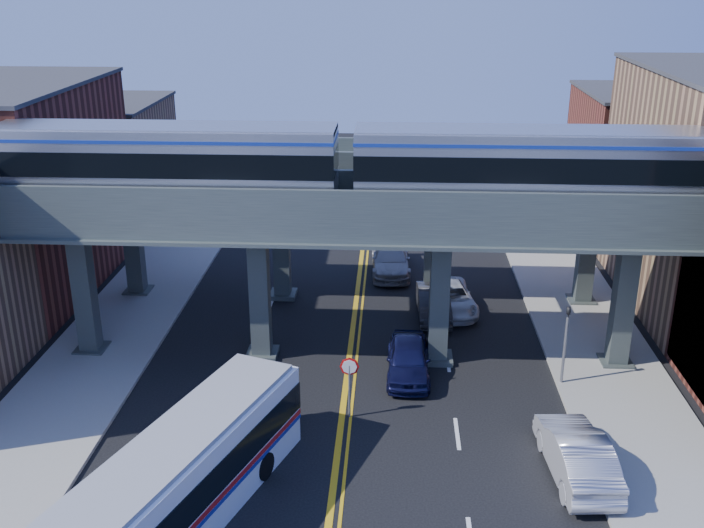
{
  "coord_description": "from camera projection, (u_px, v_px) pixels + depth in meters",
  "views": [
    {
      "loc": [
        1.86,
        -23.97,
        16.75
      ],
      "look_at": [
        0.23,
        6.2,
        5.3
      ],
      "focal_mm": 40.0,
      "sensor_mm": 36.0,
      "label": 1
    }
  ],
  "objects": [
    {
      "name": "transit_bus",
      "position": [
        176.0,
        486.0,
        24.44
      ],
      "size": [
        6.6,
        12.2,
        3.09
      ],
      "rotation": [
        0.0,
        0.0,
        1.22
      ],
      "color": "white",
      "rests_on": "ground"
    },
    {
      "name": "transit_train",
      "position": [
        529.0,
        164.0,
        32.26
      ],
      "size": [
        44.6,
        2.79,
        3.25
      ],
      "color": "black",
      "rests_on": "elevated_viaduct_near"
    },
    {
      "name": "car_parked_curb",
      "position": [
        577.0,
        454.0,
        27.32
      ],
      "size": [
        2.24,
        5.37,
        1.73
      ],
      "primitive_type": "imported",
      "rotation": [
        0.0,
        0.0,
        3.22
      ],
      "color": "#ACABB0",
      "rests_on": "ground"
    },
    {
      "name": "car_lane_b",
      "position": [
        434.0,
        303.0,
        39.87
      ],
      "size": [
        1.71,
        4.61,
        1.5
      ],
      "primitive_type": "imported",
      "rotation": [
        0.0,
        0.0,
        0.03
      ],
      "color": "#2D2D2F",
      "rests_on": "ground"
    },
    {
      "name": "traffic_signal",
      "position": [
        566.0,
        337.0,
        32.73
      ],
      "size": [
        0.15,
        0.18,
        4.1
      ],
      "color": "slate",
      "rests_on": "ground"
    },
    {
      "name": "car_lane_a",
      "position": [
        408.0,
        359.0,
        34.1
      ],
      "size": [
        1.91,
        4.67,
        1.59
      ],
      "primitive_type": "imported",
      "rotation": [
        0.0,
        0.0,
        -0.01
      ],
      "color": "#0E1035",
      "rests_on": "ground"
    },
    {
      "name": "elevated_viaduct_far",
      "position": [
        357.0,
        182.0,
        40.12
      ],
      "size": [
        52.0,
        3.6,
        7.4
      ],
      "color": "#3B4542",
      "rests_on": "ground"
    },
    {
      "name": "building_east_c",
      "position": [
        640.0,
        161.0,
        52.96
      ],
      "size": [
        8.0,
        10.0,
        9.0
      ],
      "primitive_type": "cube",
      "color": "maroon",
      "rests_on": "ground"
    },
    {
      "name": "ground",
      "position": [
        337.0,
        461.0,
        28.41
      ],
      "size": [
        120.0,
        120.0,
        0.0
      ],
      "primitive_type": "plane",
      "color": "black",
      "rests_on": "ground"
    },
    {
      "name": "car_lane_d",
      "position": [
        391.0,
        259.0,
        45.76
      ],
      "size": [
        2.39,
        5.45,
        1.56
      ],
      "primitive_type": "imported",
      "rotation": [
        0.0,
        0.0,
        0.04
      ],
      "color": "#98979C",
      "rests_on": "ground"
    },
    {
      "name": "sidewalk_east",
      "position": [
        593.0,
        343.0,
        37.14
      ],
      "size": [
        5.0,
        70.0,
        0.16
      ],
      "primitive_type": "cube",
      "color": "gray",
      "rests_on": "ground"
    },
    {
      "name": "car_lane_c",
      "position": [
        450.0,
        298.0,
        40.68
      ],
      "size": [
        2.86,
        5.2,
        1.38
      ],
      "primitive_type": "imported",
      "rotation": [
        0.0,
        0.0,
        0.12
      ],
      "color": "silver",
      "rests_on": "ground"
    },
    {
      "name": "stop_sign",
      "position": [
        349.0,
        378.0,
        30.57
      ],
      "size": [
        0.76,
        0.09,
        2.63
      ],
      "color": "slate",
      "rests_on": "ground"
    },
    {
      "name": "elevated_viaduct_near",
      "position": [
        349.0,
        224.0,
        33.58
      ],
      "size": [
        52.0,
        3.6,
        7.4
      ],
      "color": "#3B4542",
      "rests_on": "ground"
    },
    {
      "name": "building_west_b",
      "position": [
        16.0,
        190.0,
        42.33
      ],
      "size": [
        8.0,
        14.0,
        11.0
      ],
      "primitive_type": "cube",
      "color": "maroon",
      "rests_on": "ground"
    },
    {
      "name": "sidewalk_west",
      "position": [
        117.0,
        332.0,
        38.3
      ],
      "size": [
        5.0,
        70.0,
        0.16
      ],
      "primitive_type": "cube",
      "color": "gray",
      "rests_on": "ground"
    },
    {
      "name": "building_west_c",
      "position": [
        104.0,
        161.0,
        55.0
      ],
      "size": [
        8.0,
        10.0,
        8.0
      ],
      "primitive_type": "cube",
      "color": "#8E6449",
      "rests_on": "ground"
    }
  ]
}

